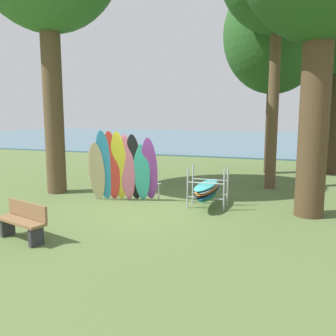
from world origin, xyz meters
TOP-DOWN VIEW (x-y plane):
  - ground_plane at (0.00, 0.00)m, footprint 80.00×80.00m
  - lake_water at (0.00, 31.28)m, footprint 80.00×36.00m
  - tree_mid_behind at (3.11, 8.15)m, footprint 4.68×4.68m
  - leaning_board_pile at (-1.03, 0.77)m, footprint 2.30×1.30m
  - board_storage_rack at (1.71, 0.94)m, footprint 1.15×2.13m
  - park_bench at (-1.55, -3.23)m, footprint 1.46×0.80m

SIDE VIEW (x-z plane):
  - ground_plane at x=0.00m, z-range 0.00..0.00m
  - lake_water at x=0.00m, z-range 0.00..0.10m
  - park_bench at x=-1.55m, z-range 0.03..0.88m
  - board_storage_rack at x=1.71m, z-range -0.07..1.18m
  - leaning_board_pile at x=-1.03m, z-range -0.08..2.24m
  - tree_mid_behind at x=3.11m, z-range 1.82..10.93m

